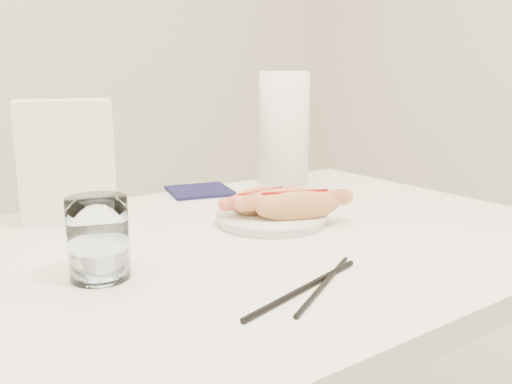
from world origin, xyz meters
TOP-DOWN VIEW (x-y plane):
  - table at (0.00, 0.00)m, footprint 1.20×0.80m
  - plate at (0.12, 0.04)m, footprint 0.24×0.24m
  - hotdog_left at (0.11, 0.07)m, footprint 0.17×0.07m
  - hotdog_right at (0.14, 0.00)m, footprint 0.19×0.13m
  - water_glass at (-0.24, -0.03)m, footprint 0.08×0.08m
  - chopstick_near at (-0.04, -0.23)m, footprint 0.24×0.07m
  - chopstick_far at (-0.01, -0.24)m, footprint 0.19×0.11m
  - napkin_box at (-0.18, 0.30)m, footprint 0.19×0.14m
  - navy_napkin at (0.14, 0.35)m, footprint 0.17×0.17m
  - paper_towel_roll at (0.37, 0.32)m, footprint 0.14×0.14m

SIDE VIEW (x-z plane):
  - table at x=0.00m, z-range 0.32..1.07m
  - chopstick_far at x=-0.01m, z-range 0.75..0.76m
  - navy_napkin at x=0.14m, z-range 0.75..0.76m
  - chopstick_near at x=-0.04m, z-range 0.75..0.76m
  - plate at x=0.12m, z-range 0.75..0.77m
  - hotdog_left at x=0.11m, z-range 0.76..0.81m
  - hotdog_right at x=0.14m, z-range 0.76..0.82m
  - water_glass at x=-0.24m, z-range 0.75..0.86m
  - napkin_box at x=-0.18m, z-range 0.75..0.98m
  - paper_towel_roll at x=0.37m, z-range 0.75..1.03m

